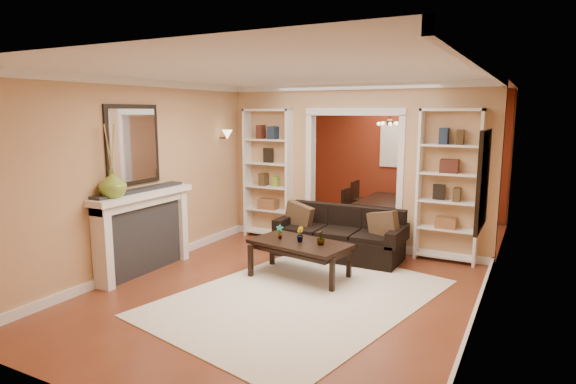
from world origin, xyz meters
The scene contains 30 objects.
floor centered at (0.00, 0.00, 0.00)m, with size 8.00×8.00×0.00m, color brown.
ceiling centered at (0.00, 0.00, 2.70)m, with size 8.00×8.00×0.00m, color white.
wall_back centered at (0.00, 4.00, 1.35)m, with size 8.00×8.00×0.00m, color tan.
wall_front centered at (0.00, -4.00, 1.35)m, with size 8.00×8.00×0.00m, color tan.
wall_left centered at (-2.25, 0.00, 1.35)m, with size 8.00×8.00×0.00m, color tan.
wall_right centered at (2.25, 0.00, 1.35)m, with size 8.00×8.00×0.00m, color tan.
partition_wall centered at (0.00, 1.20, 1.35)m, with size 4.50×0.15×2.70m, color tan.
red_back_panel centered at (0.00, 3.97, 1.32)m, with size 4.44×0.04×2.64m, color maroon.
dining_window centered at (0.00, 3.93, 1.55)m, with size 0.78×0.03×0.98m, color #8CA5CC.
area_rug centered at (0.27, -1.32, 0.01)m, with size 2.52×3.53×0.01m, color white.
sofa centered at (0.06, 0.45, 0.39)m, with size 1.98×0.85×0.77m, color black.
pillow_left centered at (-0.64, 0.43, 0.61)m, with size 0.47×0.13×0.47m, color brown.
pillow_right centered at (0.76, 0.43, 0.61)m, with size 0.47×0.13×0.47m, color brown.
coffee_table centered at (-0.08, -0.68, 0.25)m, with size 1.33×0.72×0.50m, color black.
plant_left centered at (-0.39, -0.68, 0.60)m, with size 0.11×0.07×0.20m, color #336626.
plant_center centered at (-0.08, -0.68, 0.61)m, with size 0.12×0.09×0.21m, color #336626.
plant_right centered at (0.23, -0.68, 0.60)m, with size 0.11×0.11×0.20m, color #336626.
bookshelf_left centered at (-1.55, 1.03, 1.15)m, with size 0.90×0.30×2.30m, color white.
bookshelf_right centered at (1.55, 1.03, 1.15)m, with size 0.90×0.30×2.30m, color white.
fireplace centered at (-2.09, -1.50, 0.58)m, with size 0.32×1.70×1.16m, color white.
vase centered at (-2.09, -2.02, 1.34)m, with size 0.35×0.35×0.36m, color olive.
mirror centered at (-2.23, -1.50, 1.80)m, with size 0.03×0.95×1.10m, color silver.
wall_sconce centered at (-2.15, 0.55, 1.83)m, with size 0.18×0.18×0.22m, color #FFE0A5.
framed_art centered at (2.21, -1.00, 1.55)m, with size 0.04×0.85×1.05m, color black.
dining_table centered at (0.12, 2.80, 0.27)m, with size 0.87×1.56×0.55m, color black.
dining_chair_nw centered at (-0.43, 2.50, 0.38)m, with size 0.38×0.38×0.77m, color black.
dining_chair_ne centered at (0.67, 2.50, 0.46)m, with size 0.46×0.46×0.93m, color black.
dining_chair_sw centered at (-0.43, 3.10, 0.42)m, with size 0.42×0.42×0.85m, color black.
dining_chair_se centered at (0.67, 3.10, 0.46)m, with size 0.45×0.45×0.91m, color black.
chandelier centered at (0.00, 2.70, 2.02)m, with size 0.50×0.50×0.30m, color #3F2F1C.
Camera 1 is at (2.73, -6.36, 2.25)m, focal length 30.00 mm.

